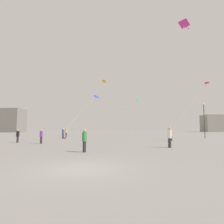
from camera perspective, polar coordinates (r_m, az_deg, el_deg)
ground_plane at (r=8.34m, az=-9.71°, el=-16.80°), size 300.00×300.00×0.00m
person_in_blue at (r=32.40m, az=-14.81°, el=-6.24°), size 0.39×0.39×1.78m
person_in_yellow at (r=40.38m, az=-13.92°, el=-5.96°), size 0.40×0.40×1.84m
person_in_white at (r=17.57m, az=17.27°, el=-7.15°), size 0.40×0.40×1.84m
person_in_green at (r=13.71m, az=-8.46°, el=-8.30°), size 0.37×0.37×1.69m
person_in_black at (r=25.48m, az=-27.00°, el=-6.40°), size 0.35×0.35×1.61m
person_in_purple at (r=22.66m, az=-20.93°, el=-6.84°), size 0.35×0.35×1.62m
person_in_orange at (r=27.06m, az=17.77°, el=-6.64°), size 0.34×0.34×1.58m
kite_crimson_diamond at (r=32.74m, az=26.99°, el=7.83°), size 6.97×3.65×7.87m
kite_amber_diamond at (r=43.18m, az=-2.61°, el=9.29°), size 8.26×3.80×11.63m
kite_magenta_delta at (r=18.73m, az=21.14°, el=23.07°), size 1.69×1.79×9.73m
kite_cobalt_diamond at (r=36.03m, az=-4.84°, el=4.79°), size 5.71×5.23×7.05m
kite_emerald_diamond at (r=43.72m, az=7.82°, el=3.79°), size 16.17×5.53×7.72m
building_left_hall at (r=102.74m, az=-29.49°, el=-2.28°), size 15.29×8.75×11.24m
building_centre_hall at (r=113.82m, az=30.89°, el=-3.02°), size 20.90×9.86×8.90m
lamppost_east at (r=36.72m, az=26.46°, el=-0.88°), size 0.36×0.36×6.27m
handbag_beside_flyer at (r=32.41m, az=-14.19°, el=-7.76°), size 0.24×0.35×0.24m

